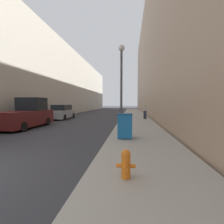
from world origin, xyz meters
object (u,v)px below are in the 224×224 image
at_px(lamppost, 121,77).
at_px(pedestrian_on_sidewalk, 145,111).
at_px(pickup_truck, 27,115).
at_px(parked_sedan_near, 62,112).
at_px(fire_hydrant, 126,163).
at_px(trash_bin, 125,126).

distance_m(lamppost, pedestrian_on_sidewalk, 6.72).
relative_size(pickup_truck, parked_sedan_near, 1.12).
relative_size(fire_hydrant, parked_sedan_near, 0.14).
bearing_deg(trash_bin, parked_sedan_near, 124.59).
bearing_deg(parked_sedan_near, lamppost, -41.31).
xyz_separation_m(lamppost, parked_sedan_near, (-7.29, 6.41, -3.03)).
height_order(lamppost, pickup_truck, lamppost).
relative_size(pickup_truck, pedestrian_on_sidewalk, 3.00).
bearing_deg(pedestrian_on_sidewalk, fire_hydrant, -96.21).
xyz_separation_m(lamppost, pedestrian_on_sidewalk, (2.24, 5.71, -2.74)).
height_order(pickup_truck, parked_sedan_near, pickup_truck).
relative_size(trash_bin, pedestrian_on_sidewalk, 0.68).
bearing_deg(parked_sedan_near, trash_bin, -55.41).
bearing_deg(pedestrian_on_sidewalk, parked_sedan_near, 175.80).
height_order(lamppost, pedestrian_on_sidewalk, lamppost).
relative_size(trash_bin, pickup_truck, 0.23).
bearing_deg(trash_bin, lamppost, 95.26).
xyz_separation_m(fire_hydrant, lamppost, (-0.61, 9.29, 3.29)).
height_order(fire_hydrant, pedestrian_on_sidewalk, pedestrian_on_sidewalk).
relative_size(lamppost, pedestrian_on_sidewalk, 3.39).
height_order(trash_bin, pickup_truck, pickup_truck).
bearing_deg(pickup_truck, pedestrian_on_sidewalk, 34.46).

